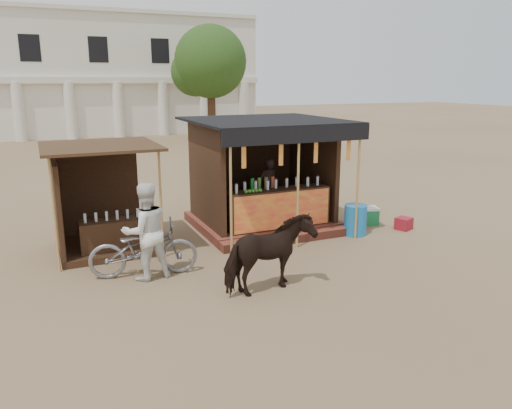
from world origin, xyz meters
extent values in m
plane|color=#846B4C|center=(0.00, 0.00, 0.00)|extent=(120.00, 120.00, 0.00)
cube|color=brown|center=(1.00, 3.50, 0.11)|extent=(3.40, 2.80, 0.22)
cube|color=brown|center=(1.00, 1.95, 0.10)|extent=(3.40, 0.35, 0.20)
cube|color=#3B2115|center=(1.00, 2.55, 0.69)|extent=(2.60, 0.55, 0.95)
cube|color=red|center=(1.00, 2.27, 0.69)|extent=(2.50, 0.02, 0.88)
cube|color=#3B2115|center=(1.00, 4.75, 1.47)|extent=(3.00, 0.12, 2.50)
cube|color=#3B2115|center=(-0.50, 3.50, 1.47)|extent=(0.12, 2.50, 2.50)
cube|color=#3B2115|center=(2.50, 3.50, 1.47)|extent=(0.12, 2.50, 2.50)
cube|color=black|center=(1.00, 3.30, 2.75)|extent=(3.60, 3.60, 0.06)
cube|color=black|center=(1.00, 1.52, 2.57)|extent=(3.60, 0.06, 0.36)
cylinder|color=tan|center=(-0.60, 1.55, 1.38)|extent=(0.06, 0.06, 2.75)
cylinder|color=tan|center=(1.00, 1.55, 1.38)|extent=(0.06, 0.06, 2.75)
cylinder|color=tan|center=(2.60, 1.55, 1.38)|extent=(0.06, 0.06, 2.75)
cube|color=red|center=(-0.30, 1.55, 2.20)|extent=(0.10, 0.02, 0.55)
cube|color=red|center=(0.57, 1.55, 2.20)|extent=(0.10, 0.02, 0.55)
cube|color=red|center=(1.43, 1.55, 2.20)|extent=(0.10, 0.02, 0.55)
cube|color=red|center=(2.30, 1.55, 2.20)|extent=(0.10, 0.02, 0.55)
imported|color=black|center=(1.24, 3.60, 0.99)|extent=(0.60, 0.43, 1.53)
cube|color=#3B2115|center=(-3.00, 3.20, 0.07)|extent=(2.00, 2.00, 0.15)
cube|color=#3B2115|center=(-3.00, 4.15, 1.05)|extent=(1.90, 0.10, 2.10)
cube|color=#3B2115|center=(-3.95, 3.20, 1.05)|extent=(0.10, 1.90, 2.10)
cube|color=#472D19|center=(-3.00, 3.10, 2.35)|extent=(2.40, 2.40, 0.06)
cylinder|color=tan|center=(-4.05, 2.15, 1.18)|extent=(0.05, 0.05, 2.35)
cylinder|color=tan|center=(-1.95, 2.15, 1.18)|extent=(0.05, 0.05, 2.35)
cube|color=#3B2115|center=(-3.00, 2.70, 0.40)|extent=(1.20, 0.50, 0.80)
imported|color=black|center=(-0.64, -0.42, 0.70)|extent=(1.77, 1.05, 1.41)
imported|color=gray|center=(-2.54, 1.27, 0.54)|extent=(2.17, 1.09, 1.09)
imported|color=silver|center=(-2.50, 1.11, 0.94)|extent=(1.00, 0.83, 1.88)
cylinder|color=#186EB4|center=(2.77, 1.81, 0.38)|extent=(0.62, 0.62, 0.76)
cube|color=maroon|center=(4.18, 1.68, 0.15)|extent=(0.48, 0.47, 0.31)
cube|color=#1A7741|center=(3.56, 2.48, 0.20)|extent=(0.71, 0.57, 0.40)
cube|color=white|center=(3.56, 2.48, 0.43)|extent=(0.73, 0.59, 0.06)
cube|color=silver|center=(-2.00, 30.00, 4.00)|extent=(26.00, 7.00, 8.00)
cube|color=silver|center=(-2.00, 26.40, 3.70)|extent=(26.00, 0.50, 0.40)
cube|color=silver|center=(-2.00, 26.50, 8.05)|extent=(26.00, 0.30, 0.25)
cylinder|color=silver|center=(-5.00, 26.40, 1.80)|extent=(0.70, 0.70, 3.60)
cylinder|color=silver|center=(-2.00, 26.40, 1.80)|extent=(0.70, 0.70, 3.60)
cylinder|color=silver|center=(1.00, 26.40, 1.80)|extent=(0.70, 0.70, 3.60)
cylinder|color=silver|center=(4.00, 26.40, 1.80)|extent=(0.70, 0.70, 3.60)
cylinder|color=silver|center=(7.00, 26.40, 1.80)|extent=(0.70, 0.70, 3.60)
cylinder|color=silver|center=(10.00, 26.40, 1.80)|extent=(0.70, 0.70, 3.60)
cylinder|color=#382314|center=(6.00, 22.00, 2.00)|extent=(0.50, 0.50, 4.00)
sphere|color=#344F1B|center=(6.00, 22.00, 4.80)|extent=(4.40, 4.40, 4.40)
sphere|color=#344F1B|center=(5.20, 22.60, 4.20)|extent=(2.99, 2.99, 2.99)
camera|label=1|loc=(-4.25, -7.99, 3.73)|focal=35.00mm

